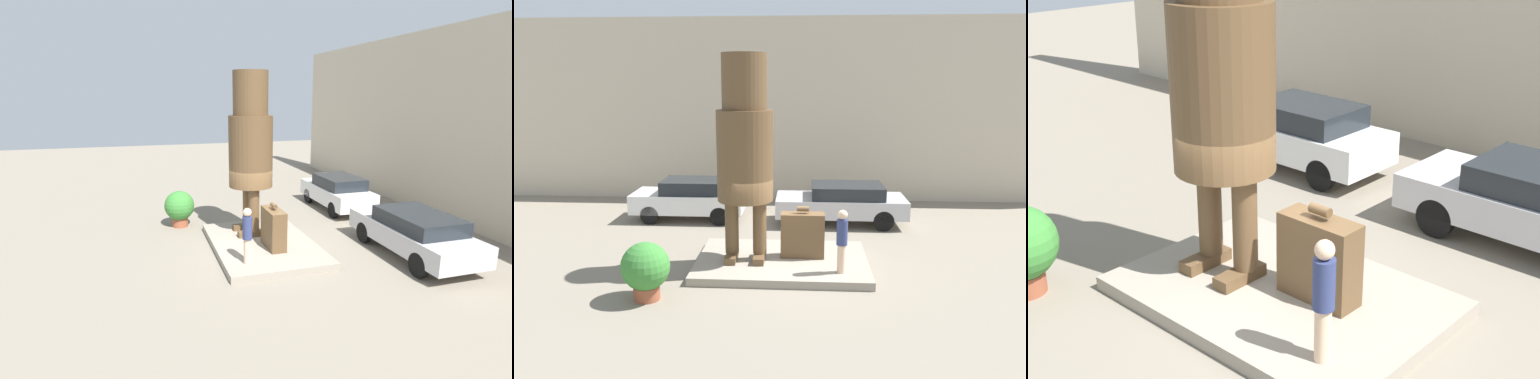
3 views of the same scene
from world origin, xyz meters
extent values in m
plane|color=gray|center=(0.00, 0.00, 0.00)|extent=(60.00, 60.00, 0.00)
cube|color=gray|center=(0.00, 0.00, 0.11)|extent=(4.72, 3.27, 0.22)
cube|color=beige|center=(0.00, 8.31, 3.82)|extent=(28.00, 0.60, 7.64)
cube|color=brown|center=(-1.39, -0.25, 0.32)|extent=(0.29, 0.86, 0.19)
cube|color=brown|center=(-0.62, -0.25, 0.32)|extent=(0.29, 0.86, 0.19)
cylinder|color=brown|center=(-1.39, -0.12, 1.16)|extent=(0.38, 0.38, 1.50)
cylinder|color=brown|center=(-0.62, -0.12, 1.16)|extent=(0.38, 0.38, 1.50)
cylinder|color=brown|center=(-1.00, -0.12, 3.12)|extent=(1.50, 1.50, 2.41)
cylinder|color=brown|center=(-1.00, -0.12, 5.05)|extent=(1.18, 1.18, 1.45)
cube|color=brown|center=(0.56, 0.18, 0.85)|extent=(1.21, 0.48, 1.25)
cylinder|color=brown|center=(0.56, 0.18, 1.61)|extent=(0.33, 0.14, 0.14)
cylinder|color=beige|center=(1.56, -0.96, 0.60)|extent=(0.22, 0.22, 0.75)
cylinder|color=navy|center=(1.56, -0.96, 1.30)|extent=(0.28, 0.28, 0.67)
sphere|color=beige|center=(1.56, -0.96, 1.76)|extent=(0.25, 0.25, 0.25)
cube|color=silver|center=(-3.67, 4.63, 0.68)|extent=(4.08, 1.77, 0.69)
cube|color=#1E2328|center=(-3.46, 4.63, 1.26)|extent=(2.25, 1.59, 0.48)
cylinder|color=black|center=(-4.93, 3.83, 0.34)|extent=(0.67, 0.18, 0.67)
cylinder|color=black|center=(-4.93, 5.42, 0.34)|extent=(0.67, 0.18, 0.67)
cylinder|color=black|center=(-2.40, 3.83, 0.34)|extent=(0.67, 0.18, 0.67)
cylinder|color=black|center=(-2.40, 5.42, 0.34)|extent=(0.67, 0.18, 0.67)
cube|color=#B7B7BC|center=(1.91, 4.37, 0.67)|extent=(4.60, 1.87, 0.64)
cube|color=#1E2328|center=(2.14, 4.37, 1.22)|extent=(2.53, 1.69, 0.45)
cylinder|color=black|center=(0.49, 3.52, 0.36)|extent=(0.71, 0.18, 0.71)
cylinder|color=black|center=(0.49, 5.21, 0.36)|extent=(0.71, 0.18, 0.71)
cylinder|color=black|center=(3.34, 3.52, 0.36)|extent=(0.71, 0.18, 0.71)
cylinder|color=black|center=(3.34, 5.21, 0.36)|extent=(0.71, 0.18, 0.71)
cylinder|color=brown|center=(-3.11, -2.40, 0.17)|extent=(0.62, 0.62, 0.34)
sphere|color=#387F33|center=(-3.11, -2.40, 0.82)|extent=(1.15, 1.15, 1.15)
camera|label=1|loc=(11.95, -3.80, 4.97)|focal=28.00mm
camera|label=2|loc=(0.51, -13.18, 5.07)|focal=35.00mm
camera|label=3|loc=(6.22, -6.82, 5.55)|focal=50.00mm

